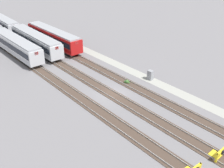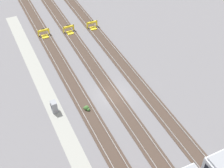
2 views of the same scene
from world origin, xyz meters
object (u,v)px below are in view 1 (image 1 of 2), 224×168
(subway_car_front_row_centre, at_px, (36,41))
(weed_clump, at_px, (127,82))
(subway_car_front_row_right_inner, at_px, (16,46))
(subway_car_front_row_rightmost, at_px, (2,23))
(subway_car_front_row_leftmost, at_px, (53,37))
(bumper_stop_near_inner_track, at_px, (219,153))
(electrical_cabinet, at_px, (150,75))

(subway_car_front_row_centre, relative_size, weed_clump, 19.59)
(subway_car_front_row_right_inner, bearing_deg, subway_car_front_row_centre, -90.00)
(subway_car_front_row_rightmost, bearing_deg, subway_car_front_row_leftmost, -167.69)
(bumper_stop_near_inner_track, bearing_deg, weed_clump, -12.97)
(subway_car_front_row_rightmost, relative_size, weed_clump, 19.64)
(subway_car_front_row_right_inner, bearing_deg, subway_car_front_row_rightmost, -12.26)
(bumper_stop_near_inner_track, bearing_deg, subway_car_front_row_centre, -0.02)
(subway_car_front_row_rightmost, relative_size, electrical_cabinet, 11.29)
(subway_car_front_row_right_inner, relative_size, subway_car_front_row_rightmost, 1.00)
(subway_car_front_row_centre, height_order, subway_car_front_row_right_inner, same)
(subway_car_front_row_leftmost, relative_size, electrical_cabinet, 11.27)
(subway_car_front_row_right_inner, relative_size, electrical_cabinet, 11.26)
(subway_car_front_row_rightmost, height_order, weed_clump, subway_car_front_row_rightmost)
(subway_car_front_row_centre, bearing_deg, subway_car_front_row_right_inner, 90.00)
(subway_car_front_row_right_inner, xyz_separation_m, subway_car_front_row_rightmost, (19.15, -4.16, 0.00))
(subway_car_front_row_right_inner, xyz_separation_m, weed_clump, (-23.14, -8.40, -1.80))
(subway_car_front_row_right_inner, height_order, bumper_stop_near_inner_track, subway_car_front_row_right_inner)
(subway_car_front_row_leftmost, distance_m, bumper_stop_near_inner_track, 41.73)
(subway_car_front_row_rightmost, xyz_separation_m, electrical_cabinet, (-43.86, -8.06, -1.24))
(subway_car_front_row_centre, xyz_separation_m, bumper_stop_near_inner_track, (-41.49, 0.01, -1.53))
(subway_car_front_row_centre, height_order, weed_clump, subway_car_front_row_centre)
(subway_car_front_row_centre, xyz_separation_m, weed_clump, (-23.14, -4.21, -1.80))
(subway_car_front_row_rightmost, bearing_deg, subway_car_front_row_centre, -179.92)
(subway_car_front_row_leftmost, bearing_deg, subway_car_front_row_rightmost, 12.31)
(weed_clump, bearing_deg, subway_car_front_row_right_inner, 19.95)
(bumper_stop_near_inner_track, height_order, electrical_cabinet, electrical_cabinet)
(subway_car_front_row_centre, distance_m, electrical_cabinet, 26.01)
(subway_car_front_row_centre, distance_m, bumper_stop_near_inner_track, 41.52)
(subway_car_front_row_centre, relative_size, subway_car_front_row_right_inner, 1.00)
(electrical_cabinet, bearing_deg, subway_car_front_row_right_inner, 26.31)
(subway_car_front_row_rightmost, height_order, bumper_stop_near_inner_track, subway_car_front_row_rightmost)
(bumper_stop_near_inner_track, bearing_deg, subway_car_front_row_right_inner, 5.74)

